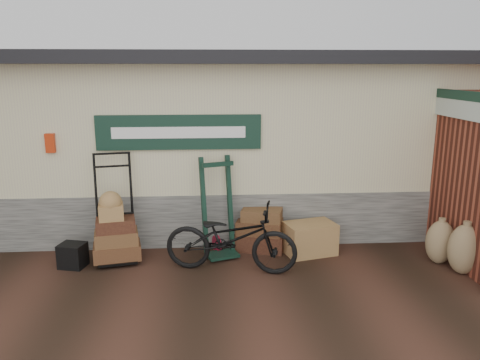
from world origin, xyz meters
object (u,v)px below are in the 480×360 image
at_px(suitcase_stack, 260,229).
at_px(wicker_hamper, 310,238).
at_px(black_trunk, 73,255).
at_px(bicycle, 231,234).
at_px(green_barrow, 218,207).
at_px(porter_trolley, 115,207).

distance_m(suitcase_stack, wicker_hamper, 0.83).
xyz_separation_m(suitcase_stack, black_trunk, (-2.90, -0.53, -0.17)).
bearing_deg(bicycle, green_barrow, 27.42).
bearing_deg(black_trunk, bicycle, -7.18).
height_order(porter_trolley, wicker_hamper, porter_trolley).
relative_size(porter_trolley, wicker_hamper, 2.17).
height_order(green_barrow, bicycle, green_barrow).
xyz_separation_m(green_barrow, suitcase_stack, (0.69, 0.19, -0.44)).
bearing_deg(wicker_hamper, porter_trolley, 179.85).
relative_size(black_trunk, bicycle, 0.19).
bearing_deg(porter_trolley, suitcase_stack, -5.36).
distance_m(suitcase_stack, black_trunk, 2.95).
bearing_deg(suitcase_stack, bicycle, -121.87).
relative_size(porter_trolley, bicycle, 0.87).
distance_m(porter_trolley, green_barrow, 1.61).
relative_size(wicker_hamper, bicycle, 0.40).
bearing_deg(green_barrow, bicycle, -94.24).
distance_m(black_trunk, bicycle, 2.43).
relative_size(wicker_hamper, black_trunk, 2.14).
distance_m(porter_trolley, bicycle, 1.89).
height_order(porter_trolley, suitcase_stack, porter_trolley).
bearing_deg(wicker_hamper, black_trunk, -175.54).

